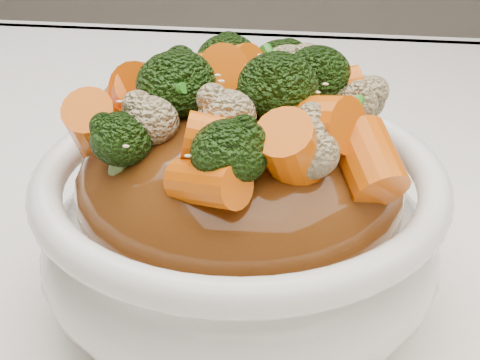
# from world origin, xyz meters

# --- Properties ---
(tablecloth) EXTENTS (1.20, 0.80, 0.04)m
(tablecloth) POSITION_xyz_m (0.00, 0.00, 0.73)
(tablecloth) COLOR white
(tablecloth) RESTS_ON dining_table
(bowl) EXTENTS (0.20, 0.20, 0.08)m
(bowl) POSITION_xyz_m (-0.03, -0.02, 0.79)
(bowl) COLOR white
(bowl) RESTS_ON tablecloth
(sauce_base) EXTENTS (0.16, 0.16, 0.08)m
(sauce_base) POSITION_xyz_m (-0.03, -0.02, 0.81)
(sauce_base) COLOR #5B2E0F
(sauce_base) RESTS_ON bowl
(carrots) EXTENTS (0.16, 0.16, 0.04)m
(carrots) POSITION_xyz_m (-0.03, -0.02, 0.87)
(carrots) COLOR #E35E07
(carrots) RESTS_ON sauce_base
(broccoli) EXTENTS (0.16, 0.16, 0.04)m
(broccoli) POSITION_xyz_m (-0.03, -0.02, 0.87)
(broccoli) COLOR black
(broccoli) RESTS_ON sauce_base
(cauliflower) EXTENTS (0.16, 0.16, 0.03)m
(cauliflower) POSITION_xyz_m (-0.03, -0.02, 0.87)
(cauliflower) COLOR tan
(cauliflower) RESTS_ON sauce_base
(scallions) EXTENTS (0.12, 0.12, 0.02)m
(scallions) POSITION_xyz_m (-0.03, -0.02, 0.87)
(scallions) COLOR #28751B
(scallions) RESTS_ON sauce_base
(sesame_seeds) EXTENTS (0.14, 0.14, 0.01)m
(sesame_seeds) POSITION_xyz_m (-0.03, -0.02, 0.87)
(sesame_seeds) COLOR #F5E5AE
(sesame_seeds) RESTS_ON sauce_base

